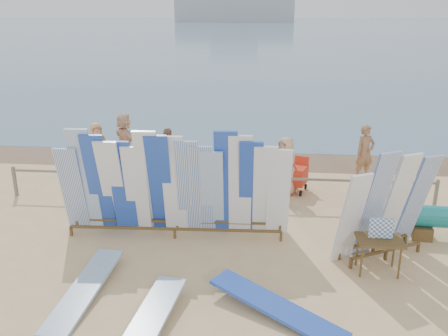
# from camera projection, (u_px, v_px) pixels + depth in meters

# --- Properties ---
(ground) EXTENTS (160.00, 160.00, 0.00)m
(ground) POSITION_uv_depth(u_px,v_px,m) (203.00, 254.00, 10.75)
(ground) COLOR #DCB67F
(ground) RESTS_ON ground
(ocean) EXTENTS (320.00, 240.00, 0.02)m
(ocean) POSITION_uv_depth(u_px,v_px,m) (264.00, 27.00, 131.43)
(ocean) COLOR slate
(ocean) RESTS_ON ground
(wet_sand_strip) EXTENTS (40.00, 2.60, 0.01)m
(wet_sand_strip) POSITION_uv_depth(u_px,v_px,m) (229.00, 159.00, 17.54)
(wet_sand_strip) COLOR brown
(wet_sand_strip) RESTS_ON ground
(distant_ship) EXTENTS (45.00, 8.00, 14.00)m
(distant_ship) POSITION_uv_depth(u_px,v_px,m) (235.00, 7.00, 179.78)
(distant_ship) COLOR #999EA3
(distant_ship) RESTS_ON ocean
(fence) EXTENTS (12.08, 0.08, 0.90)m
(fence) POSITION_uv_depth(u_px,v_px,m) (217.00, 182.00, 13.37)
(fence) COLOR #786B5B
(fence) RESTS_ON ground
(main_surfboard_rack) EXTENTS (5.52, 0.92, 2.72)m
(main_surfboard_rack) POSITION_uv_depth(u_px,v_px,m) (174.00, 188.00, 11.30)
(main_surfboard_rack) COLOR brown
(main_surfboard_rack) RESTS_ON ground
(side_surfboard_rack) EXTENTS (2.30, 1.63, 2.57)m
(side_surfboard_rack) POSITION_uv_depth(u_px,v_px,m) (385.00, 208.00, 10.31)
(side_surfboard_rack) COLOR brown
(side_surfboard_rack) RESTS_ON ground
(vendor_table) EXTENTS (0.94, 0.66, 1.24)m
(vendor_table) POSITION_uv_depth(u_px,v_px,m) (378.00, 254.00, 9.90)
(vendor_table) COLOR brown
(vendor_table) RESTS_ON ground
(flat_board_b) EXTENTS (0.97, 2.75, 0.31)m
(flat_board_b) POSITION_uv_depth(u_px,v_px,m) (146.00, 334.00, 8.12)
(flat_board_b) COLOR #85AAD5
(flat_board_b) RESTS_ON ground
(flat_board_d) EXTENTS (2.57, 1.93, 0.34)m
(flat_board_d) POSITION_uv_depth(u_px,v_px,m) (276.00, 315.00, 8.62)
(flat_board_d) COLOR #2449B8
(flat_board_d) RESTS_ON ground
(flat_board_a) EXTENTS (0.76, 2.73, 0.27)m
(flat_board_a) POSITION_uv_depth(u_px,v_px,m) (85.00, 295.00, 9.23)
(flat_board_a) COLOR #85AAD5
(flat_board_a) RESTS_ON ground
(beach_chair_left) EXTENTS (0.55, 0.57, 0.80)m
(beach_chair_left) POSITION_uv_depth(u_px,v_px,m) (197.00, 186.00, 14.20)
(beach_chair_left) COLOR red
(beach_chair_left) RESTS_ON ground
(beach_chair_right) EXTENTS (0.58, 0.60, 0.84)m
(beach_chair_right) POSITION_uv_depth(u_px,v_px,m) (287.00, 184.00, 14.33)
(beach_chair_right) COLOR red
(beach_chair_right) RESTS_ON ground
(stroller) EXTENTS (0.74, 0.88, 1.04)m
(stroller) POSITION_uv_depth(u_px,v_px,m) (298.00, 179.00, 14.26)
(stroller) COLOR red
(stroller) RESTS_ON ground
(beachgoer_7) EXTENTS (0.76, 0.62, 1.82)m
(beachgoer_7) POSITION_uv_depth(u_px,v_px,m) (365.00, 153.00, 15.12)
(beachgoer_7) COLOR #8C6042
(beachgoer_7) RESTS_ON ground
(beachgoer_6) EXTENTS (0.88, 0.92, 1.76)m
(beachgoer_6) POSITION_uv_depth(u_px,v_px,m) (285.00, 166.00, 13.95)
(beachgoer_6) COLOR tan
(beachgoer_6) RESTS_ON ground
(beachgoer_4) EXTENTS (0.52, 1.03, 1.71)m
(beachgoer_4) POSITION_uv_depth(u_px,v_px,m) (168.00, 154.00, 15.16)
(beachgoer_4) COLOR #8C6042
(beachgoer_4) RESTS_ON ground
(beachgoer_0) EXTENTS (0.94, 0.81, 1.74)m
(beachgoer_0) POSITION_uv_depth(u_px,v_px,m) (97.00, 148.00, 15.75)
(beachgoer_0) COLOR tan
(beachgoer_0) RESTS_ON ground
(beachgoer_1) EXTENTS (0.57, 0.67, 1.62)m
(beachgoer_1) POSITION_uv_depth(u_px,v_px,m) (103.00, 160.00, 14.76)
(beachgoer_1) COLOR #8C6042
(beachgoer_1) RESTS_ON ground
(beachgoer_11) EXTENTS (1.57, 1.60, 1.83)m
(beachgoer_11) POSITION_uv_depth(u_px,v_px,m) (125.00, 139.00, 16.68)
(beachgoer_11) COLOR beige
(beachgoer_11) RESTS_ON ground
(beachgoer_2) EXTENTS (0.83, 0.85, 1.66)m
(beachgoer_2) POSITION_uv_depth(u_px,v_px,m) (155.00, 159.00, 14.77)
(beachgoer_2) COLOR beige
(beachgoer_2) RESTS_ON ground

